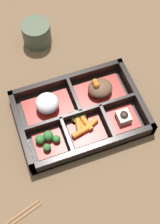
{
  "coord_description": "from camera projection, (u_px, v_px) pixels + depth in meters",
  "views": [
    {
      "loc": [
        -0.13,
        -0.37,
        0.76
      ],
      "look_at": [
        0.0,
        0.0,
        0.03
      ],
      "focal_mm": 50.0,
      "sensor_mm": 36.0,
      "label": 1
    }
  ],
  "objects": [
    {
      "name": "ground_plane",
      "position": [
        80.0,
        116.0,
        0.85
      ],
      "size": [
        3.0,
        3.0,
        0.0
      ],
      "primitive_type": "plane",
      "color": "brown"
    },
    {
      "name": "bento_base",
      "position": [
        80.0,
        115.0,
        0.85
      ],
      "size": [
        0.34,
        0.23,
        0.01
      ],
      "color": "black",
      "rests_on": "ground_plane"
    },
    {
      "name": "bento_rim",
      "position": [
        80.0,
        113.0,
        0.83
      ],
      "size": [
        0.34,
        0.23,
        0.04
      ],
      "color": "black",
      "rests_on": "ground_plane"
    },
    {
      "name": "bowl_rice",
      "position": [
        47.0,
        104.0,
        0.83
      ],
      "size": [
        0.13,
        0.09,
        0.05
      ],
      "color": "maroon",
      "rests_on": "bento_base"
    },
    {
      "name": "bowl_stew",
      "position": [
        100.0,
        89.0,
        0.86
      ],
      "size": [
        0.13,
        0.09,
        0.05
      ],
      "color": "maroon",
      "rests_on": "bento_base"
    },
    {
      "name": "bowl_greens",
      "position": [
        48.0,
        141.0,
        0.79
      ],
      "size": [
        0.08,
        0.07,
        0.03
      ],
      "color": "maroon",
      "rests_on": "bento_base"
    },
    {
      "name": "bowl_carrots",
      "position": [
        85.0,
        129.0,
        0.81
      ],
      "size": [
        0.09,
        0.08,
        0.02
      ],
      "color": "maroon",
      "rests_on": "bento_base"
    },
    {
      "name": "bowl_tofu",
      "position": [
        123.0,
        118.0,
        0.83
      ],
      "size": [
        0.08,
        0.07,
        0.03
      ],
      "color": "maroon",
      "rests_on": "bento_base"
    },
    {
      "name": "bowl_pickles",
      "position": [
        78.0,
        117.0,
        0.83
      ],
      "size": [
        0.04,
        0.04,
        0.01
      ],
      "color": "maroon",
      "rests_on": "bento_base"
    },
    {
      "name": "tea_cup",
      "position": [
        36.0,
        33.0,
        0.95
      ],
      "size": [
        0.09,
        0.09,
        0.07
      ],
      "color": "#424C38",
      "rests_on": "ground_plane"
    }
  ]
}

